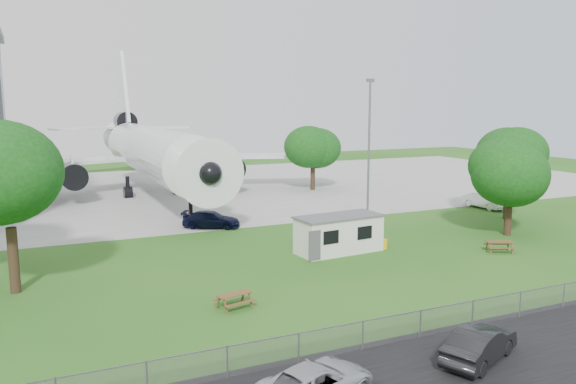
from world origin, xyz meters
name	(u,v)px	position (x,y,z in m)	size (l,w,h in m)	color
ground	(305,281)	(0.00, 0.00, 0.00)	(160.00, 160.00, 0.00)	#3F7728
asphalt_strip	(456,376)	(0.00, -13.00, 0.01)	(120.00, 8.00, 0.02)	black
concrete_apron	(165,191)	(0.00, 38.00, 0.01)	(120.00, 46.00, 0.03)	#B7B7B2
airliner	(150,149)	(-2.00, 35.86, 5.27)	(46.36, 47.73, 17.69)	white
site_cabin	(339,234)	(5.03, 4.88, 1.31)	(6.85, 3.22, 2.62)	silver
picnic_west	(235,308)	(-5.29, -2.51, 0.00)	(1.80, 1.50, 0.76)	brown
picnic_east	(499,252)	(15.34, 0.18, 0.00)	(1.80, 1.50, 0.76)	brown
fence	(401,342)	(0.00, -9.50, 0.00)	(58.00, 0.04, 1.30)	gray
lamp_mast	(369,164)	(8.20, 6.20, 6.00)	(0.16, 0.16, 12.00)	slate
tree_west_small	(7,179)	(-15.53, 4.77, 6.32)	(7.26, 7.26, 9.97)	#382619
tree_east_front	(511,173)	(19.79, 3.79, 5.00)	(6.31, 6.31, 8.17)	#382619
tree_east_back	(509,158)	(24.67, 8.72, 5.59)	(6.76, 6.76, 8.98)	#382619
tree_far_apron	(313,149)	(16.51, 31.43, 4.94)	(6.32, 6.32, 8.12)	#382619
car_centre_sedan	(480,345)	(1.73, -12.36, 0.71)	(1.50, 4.31, 1.42)	black
car_west_estate	(316,383)	(-5.67, -12.28, 0.65)	(2.14, 4.65, 1.29)	#B8B9BF
car_ne_sedan	(485,201)	(26.63, 13.46, 0.74)	(1.58, 4.52, 1.49)	silver
car_apron_van	(211,220)	(-0.87, 16.16, 0.70)	(1.96, 4.82, 1.40)	black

